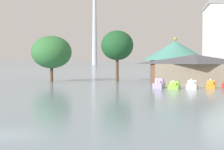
% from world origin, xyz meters
% --- Properties ---
extents(ground_plane, '(2000.00, 2000.00, 0.00)m').
position_xyz_m(ground_plane, '(0.00, 0.00, 0.00)').
color(ground_plane, gray).
extents(pedal_boat_lavender, '(2.06, 2.70, 1.61)m').
position_xyz_m(pedal_boat_lavender, '(9.27, 37.82, 0.60)').
color(pedal_boat_lavender, '#B299D8').
rests_on(pedal_boat_lavender, ground).
extents(pedal_boat_lime, '(2.11, 2.79, 1.40)m').
position_xyz_m(pedal_boat_lime, '(11.61, 36.91, 0.46)').
color(pedal_boat_lime, '#8CCC3F').
rests_on(pedal_boat_lime, ground).
extents(pedal_boat_white, '(2.10, 3.11, 1.63)m').
position_xyz_m(pedal_boat_white, '(14.43, 37.64, 0.52)').
color(pedal_boat_white, white).
rests_on(pedal_boat_white, ground).
extents(pedal_boat_orange, '(1.90, 3.02, 1.55)m').
position_xyz_m(pedal_boat_orange, '(17.41, 38.56, 0.48)').
color(pedal_boat_orange, orange).
rests_on(pedal_boat_orange, ground).
extents(boathouse, '(14.87, 7.30, 5.41)m').
position_xyz_m(boathouse, '(15.47, 44.67, 2.84)').
color(boathouse, gray).
rests_on(boathouse, ground).
extents(green_roof_pavilion, '(12.77, 12.77, 8.84)m').
position_xyz_m(green_roof_pavilion, '(12.35, 51.23, 4.65)').
color(green_roof_pavilion, brown).
rests_on(green_roof_pavilion, ground).
extents(shoreline_tree_tall_left, '(8.21, 8.21, 9.34)m').
position_xyz_m(shoreline_tree_tall_left, '(-12.46, 51.59, 6.02)').
color(shoreline_tree_tall_left, brown).
rests_on(shoreline_tree_tall_left, ground).
extents(shoreline_tree_mid, '(6.61, 6.61, 10.45)m').
position_xyz_m(shoreline_tree_mid, '(0.75, 53.73, 7.39)').
color(shoreline_tree_mid, brown).
rests_on(shoreline_tree_mid, ground).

